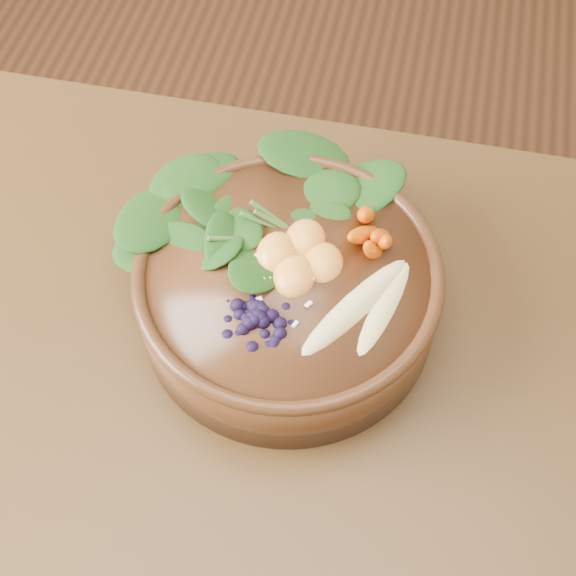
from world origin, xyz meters
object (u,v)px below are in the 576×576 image
carrot_cluster (381,210)px  mandarin_cluster (300,248)px  dining_table (285,470)px  blueberry_pile (255,307)px  kale_heap (280,193)px  banana_halves (371,298)px  stoneware_bowl (288,293)px

carrot_cluster → mandarin_cluster: (-0.07, -0.04, -0.03)m
dining_table → blueberry_pile: blueberry_pile is taller
dining_table → kale_heap: (-0.05, 0.23, 0.20)m
banana_halves → dining_table: bearing=-98.3°
mandarin_cluster → blueberry_pile: blueberry_pile is taller
banana_halves → carrot_cluster: bearing=113.1°
banana_halves → blueberry_pile: blueberry_pile is taller
stoneware_bowl → blueberry_pile: size_ratio=2.16×
banana_halves → mandarin_cluster: 0.09m
dining_table → carrot_cluster: size_ratio=18.00×
stoneware_bowl → kale_heap: bearing=107.7°
kale_heap → carrot_cluster: bearing=-8.7°
kale_heap → banana_halves: bearing=-42.7°
banana_halves → mandarin_cluster: mandarin_cluster is taller
banana_halves → blueberry_pile: 0.11m
kale_heap → mandarin_cluster: kale_heap is taller
blueberry_pile → carrot_cluster: bearing=51.3°
carrot_cluster → blueberry_pile: 0.16m
kale_heap → blueberry_pile: size_ratio=1.42×
banana_halves → mandarin_cluster: (-0.08, 0.04, 0.00)m
carrot_cluster → mandarin_cluster: size_ratio=0.87×
dining_table → blueberry_pile: bearing=119.3°
blueberry_pile → kale_heap: bearing=92.6°
dining_table → carrot_cluster: 0.31m
dining_table → banana_halves: size_ratio=9.46×
stoneware_bowl → kale_heap: kale_heap is taller
blueberry_pile → banana_halves: bearing=19.3°
dining_table → carrot_cluster: carrot_cluster is taller
mandarin_cluster → blueberry_pile: 0.09m
carrot_cluster → blueberry_pile: carrot_cluster is taller
kale_heap → blueberry_pile: (0.01, -0.14, -0.00)m
carrot_cluster → banana_halves: bearing=-66.9°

